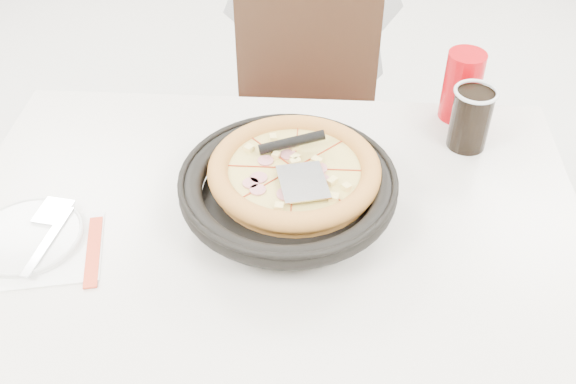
# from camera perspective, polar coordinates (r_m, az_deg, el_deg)

# --- Properties ---
(floor) EXTENTS (7.00, 7.00, 0.00)m
(floor) POSITION_cam_1_polar(r_m,az_deg,el_deg) (2.10, 1.82, -9.75)
(floor) COLOR silver
(floor) RESTS_ON ground
(main_table) EXTENTS (1.25, 0.88, 0.75)m
(main_table) POSITION_cam_1_polar(r_m,az_deg,el_deg) (1.58, -1.25, -11.83)
(main_table) COLOR silver
(main_table) RESTS_ON floor
(chair_far) EXTENTS (0.46, 0.46, 0.95)m
(chair_far) POSITION_cam_1_polar(r_m,az_deg,el_deg) (1.95, 0.69, 4.76)
(chair_far) COLOR black
(chair_far) RESTS_ON floor
(trivet) EXTENTS (0.12, 0.12, 0.04)m
(trivet) POSITION_cam_1_polar(r_m,az_deg,el_deg) (1.29, -0.83, -0.76)
(trivet) COLOR black
(trivet) RESTS_ON main_table
(pizza_pan) EXTENTS (0.35, 0.35, 0.01)m
(pizza_pan) POSITION_cam_1_polar(r_m,az_deg,el_deg) (1.27, 0.00, -0.27)
(pizza_pan) COLOR black
(pizza_pan) RESTS_ON trivet
(pizza) EXTENTS (0.33, 0.33, 0.02)m
(pizza) POSITION_cam_1_polar(r_m,az_deg,el_deg) (1.28, 0.55, 1.29)
(pizza) COLOR #C07F37
(pizza) RESTS_ON pizza_pan
(pizza_server) EXTENTS (0.11, 0.12, 0.00)m
(pizza_server) POSITION_cam_1_polar(r_m,az_deg,el_deg) (1.22, 1.27, 0.88)
(pizza_server) COLOR silver
(pizza_server) RESTS_ON pizza
(napkin) EXTENTS (0.21, 0.21, 0.00)m
(napkin) POSITION_cam_1_polar(r_m,az_deg,el_deg) (1.30, -19.29, -4.64)
(napkin) COLOR white
(napkin) RESTS_ON main_table
(side_plate) EXTENTS (0.21, 0.21, 0.01)m
(side_plate) POSITION_cam_1_polar(r_m,az_deg,el_deg) (1.33, -21.15, -3.55)
(side_plate) COLOR silver
(side_plate) RESTS_ON napkin
(fork) EXTENTS (0.04, 0.18, 0.00)m
(fork) POSITION_cam_1_polar(r_m,az_deg,el_deg) (1.29, -19.63, -3.88)
(fork) COLOR silver
(fork) RESTS_ON side_plate
(cola_glass) EXTENTS (0.09, 0.09, 0.13)m
(cola_glass) POSITION_cam_1_polar(r_m,az_deg,el_deg) (1.47, 15.19, 5.91)
(cola_glass) COLOR black
(cola_glass) RESTS_ON main_table
(red_cup) EXTENTS (0.09, 0.09, 0.16)m
(red_cup) POSITION_cam_1_polar(r_m,az_deg,el_deg) (1.55, 14.51, 8.69)
(red_cup) COLOR #AB040A
(red_cup) RESTS_ON main_table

